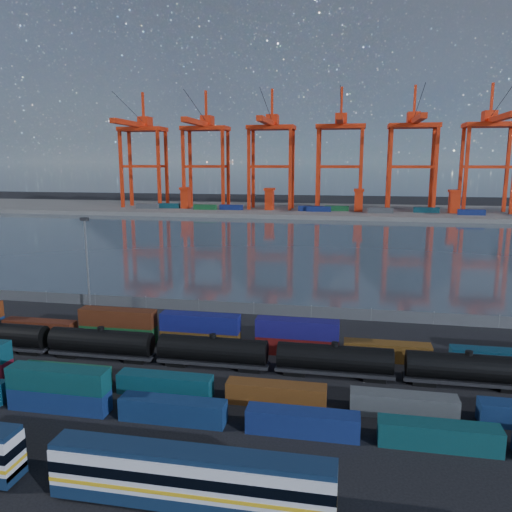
# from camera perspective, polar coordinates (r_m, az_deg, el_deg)

# --- Properties ---
(ground) EXTENTS (700.00, 700.00, 0.00)m
(ground) POSITION_cam_1_polar(r_m,az_deg,el_deg) (62.30, -5.28, -14.21)
(ground) COLOR black
(ground) RESTS_ON ground
(harbor_water) EXTENTS (700.00, 700.00, 0.00)m
(harbor_water) POSITION_cam_1_polar(r_m,az_deg,el_deg) (162.17, 4.92, 1.36)
(harbor_water) COLOR #34414B
(harbor_water) RESTS_ON ground
(far_quay) EXTENTS (700.00, 70.00, 2.00)m
(far_quay) POSITION_cam_1_polar(r_m,az_deg,el_deg) (265.93, 7.24, 5.17)
(far_quay) COLOR #514F4C
(far_quay) RESTS_ON ground
(distant_mountains) EXTENTS (2470.00, 1100.00, 520.00)m
(distant_mountains) POSITION_cam_1_polar(r_m,az_deg,el_deg) (1666.27, 12.80, 17.12)
(distant_mountains) COLOR #1E2630
(distant_mountains) RESTS_ON ground
(container_row_south) EXTENTS (138.59, 2.25, 4.79)m
(container_row_south) POSITION_cam_1_polar(r_m,az_deg,el_deg) (51.38, 3.13, -17.77)
(container_row_south) COLOR #3B3D40
(container_row_south) RESTS_ON ground
(container_row_mid) EXTENTS (139.52, 2.23, 4.76)m
(container_row_mid) POSITION_cam_1_polar(r_m,az_deg,el_deg) (60.45, -12.39, -13.79)
(container_row_mid) COLOR #45474A
(container_row_mid) RESTS_ON ground
(container_row_north) EXTENTS (140.06, 2.32, 4.95)m
(container_row_north) POSITION_cam_1_polar(r_m,az_deg,el_deg) (70.43, 1.61, -9.39)
(container_row_north) COLOR #110F4D
(container_row_north) RESTS_ON ground
(tanker_string) EXTENTS (123.11, 3.14, 4.49)m
(tanker_string) POSITION_cam_1_polar(r_m,az_deg,el_deg) (64.05, 1.88, -11.25)
(tanker_string) COLOR black
(tanker_string) RESTS_ON ground
(waterfront_fence) EXTENTS (160.12, 0.12, 2.20)m
(waterfront_fence) POSITION_cam_1_polar(r_m,az_deg,el_deg) (87.47, -0.24, -6.04)
(waterfront_fence) COLOR #595B5E
(waterfront_fence) RESTS_ON ground
(yard_light_mast) EXTENTS (1.60, 0.40, 16.60)m
(yard_light_mast) POSITION_cam_1_polar(r_m,az_deg,el_deg) (93.98, -18.76, -0.24)
(yard_light_mast) COLOR slate
(yard_light_mast) RESTS_ON ground
(gantry_cranes) EXTENTS (199.16, 46.39, 62.82)m
(gantry_cranes) POSITION_cam_1_polar(r_m,az_deg,el_deg) (258.94, 5.64, 13.36)
(gantry_cranes) COLOR red
(gantry_cranes) RESTS_ON ground
(quay_containers) EXTENTS (172.58, 10.99, 2.60)m
(quay_containers) POSITION_cam_1_polar(r_m,az_deg,el_deg) (252.20, 4.54, 5.45)
(quay_containers) COLOR navy
(quay_containers) RESTS_ON far_quay
(straddle_carriers) EXTENTS (140.00, 7.00, 11.10)m
(straddle_carriers) POSITION_cam_1_polar(r_m,az_deg,el_deg) (255.58, 6.57, 6.50)
(straddle_carriers) COLOR red
(straddle_carriers) RESTS_ON far_quay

